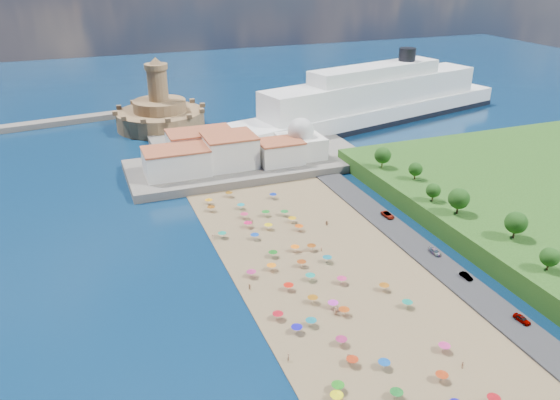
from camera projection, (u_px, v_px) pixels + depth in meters
name	position (u px, v px, depth m)	size (l,w,h in m)	color
ground	(300.00, 268.00, 140.75)	(700.00, 700.00, 0.00)	#071938
terrace	(249.00, 164.00, 205.53)	(90.00, 36.00, 3.00)	#59544C
jetty	(174.00, 144.00, 228.28)	(18.00, 70.00, 2.40)	#59544C
waterfront_buildings	(215.00, 152.00, 199.20)	(57.00, 29.00, 11.00)	silver
domed_building	(301.00, 141.00, 207.26)	(16.00, 16.00, 15.00)	silver
fortress	(160.00, 114.00, 251.56)	(40.00, 40.00, 32.40)	#99744C
cruise_ship	(374.00, 102.00, 259.02)	(152.51, 57.28, 33.10)	black
beach_parasols	(313.00, 284.00, 130.00)	(32.88, 118.30, 2.20)	gray
beachgoers	(302.00, 278.00, 134.32)	(34.95, 74.40, 1.90)	tan
parked_cars	(433.00, 250.00, 146.33)	(2.54, 60.32, 1.39)	gray
hillside_trees	(480.00, 212.00, 147.76)	(12.78, 107.23, 7.77)	#382314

